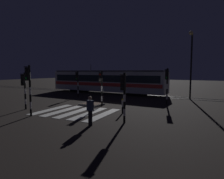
% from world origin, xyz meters
% --- Properties ---
extents(ground_plane, '(120.00, 120.00, 0.00)m').
position_xyz_m(ground_plane, '(0.00, 0.00, 0.00)').
color(ground_plane, black).
extents(rail_near, '(80.00, 0.12, 0.03)m').
position_xyz_m(rail_near, '(0.00, 9.66, 0.01)').
color(rail_near, '#59595E').
rests_on(rail_near, ground).
extents(rail_far, '(80.00, 0.12, 0.03)m').
position_xyz_m(rail_far, '(0.00, 11.10, 0.01)').
color(rail_far, '#59595E').
rests_on(rail_far, ground).
extents(crosswalk_zebra, '(5.83, 5.10, 0.02)m').
position_xyz_m(crosswalk_zebra, '(0.00, -1.88, 0.01)').
color(crosswalk_zebra, silver).
rests_on(crosswalk_zebra, ground).
extents(traffic_island, '(1.94, 1.56, 0.18)m').
position_xyz_m(traffic_island, '(-0.77, 1.25, 0.09)').
color(traffic_island, slate).
rests_on(traffic_island, ground).
extents(traffic_light_corner_far_left, '(0.36, 0.42, 3.14)m').
position_xyz_m(traffic_light_corner_far_left, '(-5.47, 4.90, 2.07)').
color(traffic_light_corner_far_left, black).
rests_on(traffic_light_corner_far_left, ground).
extents(traffic_light_median_centre, '(0.36, 0.42, 3.17)m').
position_xyz_m(traffic_light_median_centre, '(0.33, 1.19, 2.09)').
color(traffic_light_median_centre, black).
rests_on(traffic_light_median_centre, ground).
extents(traffic_light_corner_near_left, '(0.36, 0.42, 3.03)m').
position_xyz_m(traffic_light_corner_near_left, '(-4.32, -3.18, 2.00)').
color(traffic_light_corner_near_left, black).
rests_on(traffic_light_corner_near_left, ground).
extents(traffic_light_corner_near_right, '(0.36, 0.42, 3.06)m').
position_xyz_m(traffic_light_corner_near_right, '(4.65, -2.99, 2.01)').
color(traffic_light_corner_near_right, black).
rests_on(traffic_light_corner_near_right, ground).
extents(traffic_light_corner_far_right, '(0.36, 0.42, 3.42)m').
position_xyz_m(traffic_light_corner_far_right, '(5.14, 5.06, 2.26)').
color(traffic_light_corner_far_right, black).
rests_on(traffic_light_corner_far_right, ground).
extents(traffic_light_kerb_mid_left, '(0.36, 0.42, 3.55)m').
position_xyz_m(traffic_light_kerb_mid_left, '(-1.84, -4.59, 2.34)').
color(traffic_light_kerb_mid_left, black).
rests_on(traffic_light_kerb_mid_left, ground).
extents(street_lamp_trackside_right, '(0.44, 1.21, 7.37)m').
position_xyz_m(street_lamp_trackside_right, '(6.50, 9.77, 4.66)').
color(street_lamp_trackside_right, black).
rests_on(street_lamp_trackside_right, ground).
extents(tram, '(17.47, 2.58, 4.15)m').
position_xyz_m(tram, '(-4.87, 10.37, 1.75)').
color(tram, silver).
rests_on(tram, ground).
extents(pedestrian_waiting_at_kerb, '(0.36, 0.24, 1.71)m').
position_xyz_m(pedestrian_waiting_at_kerb, '(3.22, -4.41, 0.88)').
color(pedestrian_waiting_at_kerb, black).
rests_on(pedestrian_waiting_at_kerb, ground).
extents(bollard_island_edge, '(0.12, 0.12, 1.11)m').
position_xyz_m(bollard_island_edge, '(3.36, -0.58, 0.56)').
color(bollard_island_edge, black).
rests_on(bollard_island_edge, ground).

